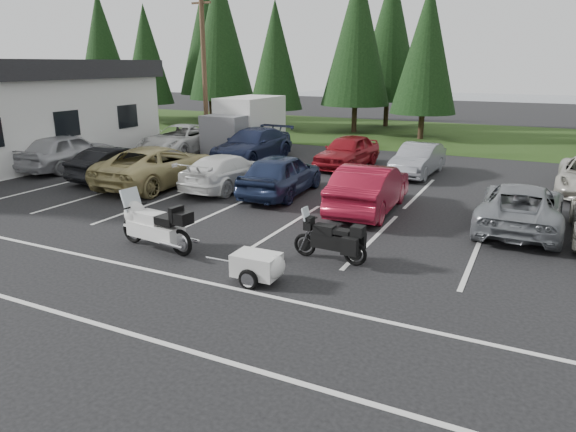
{
  "coord_description": "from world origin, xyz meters",
  "views": [
    {
      "loc": [
        7.05,
        -12.19,
        4.72
      ],
      "look_at": [
        1.29,
        -0.5,
        0.83
      ],
      "focal_mm": 32.0,
      "sensor_mm": 36.0,
      "label": 1
    }
  ],
  "objects_px": {
    "car_near_3": "(228,171)",
    "car_far_2": "(347,151)",
    "car_far_1": "(252,145)",
    "utility_pole": "(204,64)",
    "adventure_motorcycle": "(330,236)",
    "car_near_2": "(159,165)",
    "car_near_0": "(67,151)",
    "touring_motorcycle": "(155,221)",
    "cargo_trailer": "(257,268)",
    "box_truck": "(242,125)",
    "car_near_4": "(281,174)",
    "car_far_3": "(418,160)",
    "car_near_1": "(118,163)",
    "car_near_6": "(521,206)",
    "car_far_0": "(181,140)",
    "car_near_5": "(369,188)"
  },
  "relations": [
    {
      "from": "car_near_0",
      "to": "car_near_6",
      "type": "xyz_separation_m",
      "value": [
        19.25,
        -0.52,
        -0.15
      ]
    },
    {
      "from": "car_near_0",
      "to": "car_far_1",
      "type": "height_order",
      "value": "car_near_0"
    },
    {
      "from": "car_far_3",
      "to": "car_near_4",
      "type": "bearing_deg",
      "value": -119.09
    },
    {
      "from": "car_near_0",
      "to": "cargo_trailer",
      "type": "distance_m",
      "value": 16.0
    },
    {
      "from": "car_near_0",
      "to": "touring_motorcycle",
      "type": "height_order",
      "value": "car_near_0"
    },
    {
      "from": "car_near_3",
      "to": "car_far_2",
      "type": "bearing_deg",
      "value": -112.26
    },
    {
      "from": "car_near_4",
      "to": "car_far_2",
      "type": "relative_size",
      "value": 1.04
    },
    {
      "from": "box_truck",
      "to": "car_near_4",
      "type": "xyz_separation_m",
      "value": [
        6.6,
        -8.1,
        -0.66
      ]
    },
    {
      "from": "car_far_0",
      "to": "car_far_2",
      "type": "relative_size",
      "value": 1.25
    },
    {
      "from": "car_near_1",
      "to": "car_near_0",
      "type": "bearing_deg",
      "value": -4.82
    },
    {
      "from": "car_near_0",
      "to": "car_near_4",
      "type": "height_order",
      "value": "car_near_0"
    },
    {
      "from": "car_near_4",
      "to": "car_far_3",
      "type": "relative_size",
      "value": 1.12
    },
    {
      "from": "car_near_1",
      "to": "touring_motorcycle",
      "type": "xyz_separation_m",
      "value": [
        7.04,
        -6.01,
        0.08
      ]
    },
    {
      "from": "car_near_6",
      "to": "car_near_1",
      "type": "bearing_deg",
      "value": 0.8
    },
    {
      "from": "car_near_4",
      "to": "cargo_trailer",
      "type": "bearing_deg",
      "value": 109.66
    },
    {
      "from": "car_near_1",
      "to": "adventure_motorcycle",
      "type": "distance_m",
      "value": 12.39
    },
    {
      "from": "car_near_0",
      "to": "cargo_trailer",
      "type": "height_order",
      "value": "car_near_0"
    },
    {
      "from": "car_far_2",
      "to": "car_far_1",
      "type": "bearing_deg",
      "value": -169.23
    },
    {
      "from": "cargo_trailer",
      "to": "adventure_motorcycle",
      "type": "bearing_deg",
      "value": 62.11
    },
    {
      "from": "car_far_0",
      "to": "car_near_3",
      "type": "bearing_deg",
      "value": -44.16
    },
    {
      "from": "car_near_0",
      "to": "touring_motorcycle",
      "type": "bearing_deg",
      "value": 144.48
    },
    {
      "from": "car_near_0",
      "to": "car_near_1",
      "type": "relative_size",
      "value": 1.15
    },
    {
      "from": "car_near_1",
      "to": "car_near_4",
      "type": "distance_m",
      "value": 7.37
    },
    {
      "from": "car_near_1",
      "to": "adventure_motorcycle",
      "type": "height_order",
      "value": "car_near_1"
    },
    {
      "from": "car_near_1",
      "to": "car_far_1",
      "type": "distance_m",
      "value": 6.91
    },
    {
      "from": "car_near_5",
      "to": "car_near_6",
      "type": "height_order",
      "value": "car_near_5"
    },
    {
      "from": "car_near_4",
      "to": "car_near_5",
      "type": "xyz_separation_m",
      "value": [
        3.59,
        -0.66,
        -0.0
      ]
    },
    {
      "from": "car_near_2",
      "to": "adventure_motorcycle",
      "type": "relative_size",
      "value": 2.64
    },
    {
      "from": "cargo_trailer",
      "to": "car_near_6",
      "type": "bearing_deg",
      "value": 52.46
    },
    {
      "from": "car_near_1",
      "to": "touring_motorcycle",
      "type": "relative_size",
      "value": 1.52
    },
    {
      "from": "car_near_3",
      "to": "car_near_2",
      "type": "bearing_deg",
      "value": 16.05
    },
    {
      "from": "car_far_3",
      "to": "adventure_motorcycle",
      "type": "relative_size",
      "value": 1.92
    },
    {
      "from": "car_far_2",
      "to": "cargo_trailer",
      "type": "height_order",
      "value": "car_far_2"
    },
    {
      "from": "car_near_0",
      "to": "car_near_1",
      "type": "height_order",
      "value": "car_near_0"
    },
    {
      "from": "car_near_1",
      "to": "car_far_1",
      "type": "bearing_deg",
      "value": -109.05
    },
    {
      "from": "car_near_3",
      "to": "car_far_1",
      "type": "height_order",
      "value": "car_far_1"
    },
    {
      "from": "car_far_3",
      "to": "car_far_2",
      "type": "bearing_deg",
      "value": 178.87
    },
    {
      "from": "car_near_2",
      "to": "car_far_2",
      "type": "relative_size",
      "value": 1.28
    },
    {
      "from": "car_far_0",
      "to": "car_far_2",
      "type": "bearing_deg",
      "value": -1.13
    },
    {
      "from": "car_far_1",
      "to": "touring_motorcycle",
      "type": "relative_size",
      "value": 1.95
    },
    {
      "from": "car_near_1",
      "to": "cargo_trailer",
      "type": "distance_m",
      "value": 12.42
    },
    {
      "from": "box_truck",
      "to": "car_far_2",
      "type": "bearing_deg",
      "value": -16.01
    },
    {
      "from": "utility_pole",
      "to": "adventure_motorcycle",
      "type": "relative_size",
      "value": 4.17
    },
    {
      "from": "box_truck",
      "to": "touring_motorcycle",
      "type": "bearing_deg",
      "value": -66.92
    },
    {
      "from": "car_near_1",
      "to": "box_truck",
      "type": "bearing_deg",
      "value": -89.45
    },
    {
      "from": "touring_motorcycle",
      "to": "car_near_0",
      "type": "bearing_deg",
      "value": 155.59
    },
    {
      "from": "car_near_4",
      "to": "car_far_3",
      "type": "height_order",
      "value": "car_near_4"
    },
    {
      "from": "car_far_1",
      "to": "car_near_4",
      "type": "bearing_deg",
      "value": -49.77
    },
    {
      "from": "car_far_3",
      "to": "adventure_motorcycle",
      "type": "bearing_deg",
      "value": -84.45
    },
    {
      "from": "car_near_1",
      "to": "car_near_4",
      "type": "xyz_separation_m",
      "value": [
        7.34,
        0.67,
        0.08
      ]
    }
  ]
}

